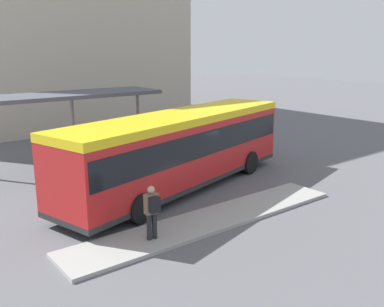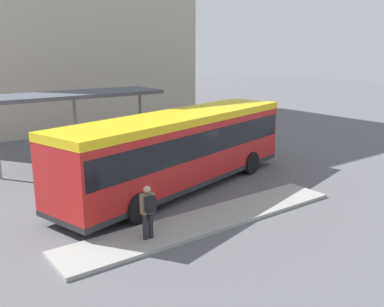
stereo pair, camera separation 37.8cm
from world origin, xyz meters
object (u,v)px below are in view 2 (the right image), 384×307
potted_planter_far_side (78,164)px  bicycle_black (241,138)px  pedestrian_waiting (148,209)px  bicycle_blue (264,145)px  bicycle_green (258,141)px  bicycle_white (246,140)px  potted_planter_near_shelter (133,155)px  city_bus (181,145)px

potted_planter_far_side → bicycle_black: bearing=6.2°
pedestrian_waiting → bicycle_blue: size_ratio=1.05×
bicycle_green → potted_planter_far_side: (-10.98, 0.23, 0.33)m
bicycle_green → bicycle_black: (-0.01, 1.42, -0.02)m
pedestrian_waiting → bicycle_blue: (11.51, 6.40, -0.73)m
bicycle_white → potted_planter_near_shelter: potted_planter_near_shelter is taller
bicycle_white → potted_planter_far_side: size_ratio=1.21×
pedestrian_waiting → bicycle_green: size_ratio=0.94×
pedestrian_waiting → bicycle_green: 13.76m
bicycle_black → bicycle_green: bearing=8.9°
city_bus → pedestrian_waiting: city_bus is taller
potted_planter_far_side → bicycle_green: bearing=-1.2°
potted_planter_near_shelter → bicycle_black: bearing=9.1°
bicycle_blue → potted_planter_near_shelter: bearing=-99.1°
bicycle_green → potted_planter_far_side: potted_planter_far_side is taller
city_bus → bicycle_black: city_bus is taller
city_bus → pedestrian_waiting: 5.29m
city_bus → bicycle_blue: 8.37m
bicycle_black → city_bus: bearing=-50.2°
bicycle_blue → bicycle_black: bicycle_black is taller
bicycle_white → pedestrian_waiting: bearing=-60.9°
bicycle_green → bicycle_white: (-0.33, 0.71, -0.02)m
city_bus → bicycle_white: (7.69, 4.17, -1.48)m
bicycle_blue → bicycle_white: size_ratio=0.96×
city_bus → bicycle_green: city_bus is taller
bicycle_green → bicycle_black: size_ratio=1.07×
bicycle_green → bicycle_black: 1.42m
pedestrian_waiting → bicycle_black: (11.76, 8.52, -0.72)m
bicycle_blue → potted_planter_near_shelter: 8.09m
bicycle_green → potted_planter_near_shelter: size_ratio=1.23×
bicycle_green → bicycle_blue: bearing=-17.6°
city_bus → bicycle_black: (8.01, 4.88, -1.48)m
bicycle_blue → bicycle_green: bearing=156.9°
pedestrian_waiting → bicycle_blue: 13.19m
pedestrian_waiting → potted_planter_near_shelter: pedestrian_waiting is taller
city_bus → potted_planter_near_shelter: city_bus is taller
bicycle_green → potted_planter_near_shelter: (-8.30, 0.10, 0.37)m
bicycle_blue → potted_planter_far_side: 10.78m
bicycle_green → potted_planter_near_shelter: bearing=-88.5°
pedestrian_waiting → bicycle_white: pedestrian_waiting is taller
bicycle_white → potted_planter_far_side: bearing=-92.6°
pedestrian_waiting → potted_planter_far_side: bearing=-0.2°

